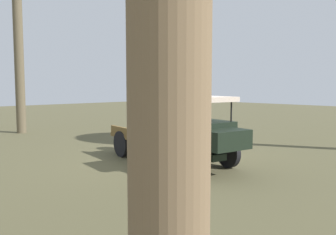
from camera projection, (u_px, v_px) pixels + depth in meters
name	position (u px, v px, depth m)	size (l,w,h in m)	color
ground_plane	(168.00, 161.00, 10.09)	(60.00, 60.00, 0.00)	brown
truck	(178.00, 130.00, 9.60)	(4.61, 2.28, 1.82)	black
farmer	(181.00, 119.00, 11.86)	(0.53, 0.46, 1.76)	#B0AFA1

